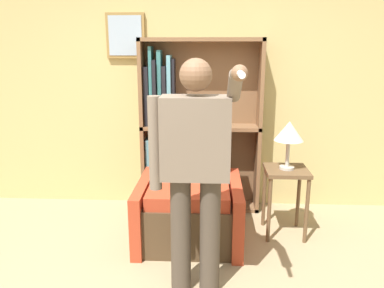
{
  "coord_description": "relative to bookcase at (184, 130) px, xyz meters",
  "views": [
    {
      "loc": [
        0.22,
        -2.19,
        1.79
      ],
      "look_at": [
        0.07,
        0.71,
        1.05
      ],
      "focal_mm": 35.0,
      "sensor_mm": 36.0,
      "label": 1
    }
  ],
  "objects": [
    {
      "name": "table_lamp",
      "position": [
        1.03,
        -0.62,
        0.12
      ],
      "size": [
        0.27,
        0.27,
        0.46
      ],
      "color": "#B7B2A8",
      "rests_on": "side_table"
    },
    {
      "name": "wall_back",
      "position": [
        0.07,
        0.16,
        0.5
      ],
      "size": [
        8.0,
        0.11,
        2.8
      ],
      "color": "tan",
      "rests_on": "ground_plane"
    },
    {
      "name": "person_standing",
      "position": [
        0.19,
        -1.56,
        0.1
      ],
      "size": [
        0.63,
        0.78,
        1.73
      ],
      "color": "#473D33",
      "rests_on": "ground_plane"
    },
    {
      "name": "armchair",
      "position": [
        0.1,
        -0.69,
        -0.55
      ],
      "size": [
        0.97,
        0.92,
        1.15
      ],
      "color": "#4C3823",
      "rests_on": "ground_plane"
    },
    {
      "name": "side_table",
      "position": [
        1.03,
        -0.62,
        -0.37
      ],
      "size": [
        0.4,
        0.4,
        0.67
      ],
      "color": "brown",
      "rests_on": "ground_plane"
    },
    {
      "name": "bookcase",
      "position": [
        0.0,
        0.0,
        0.0
      ],
      "size": [
        1.31,
        0.28,
        1.9
      ],
      "color": "brown",
      "rests_on": "ground_plane"
    }
  ]
}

